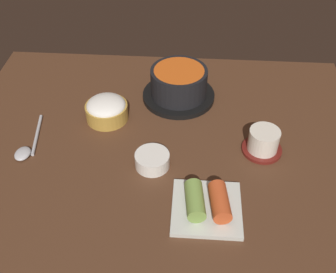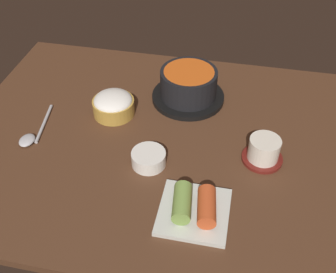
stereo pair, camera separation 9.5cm
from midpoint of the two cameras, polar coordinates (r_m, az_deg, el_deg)
dining_table at (r=99.55cm, az=-3.80°, el=-1.01°), size 100.00×76.00×2.00cm
stone_pot at (r=109.33cm, az=-0.99°, el=7.15°), size 19.49×19.49×8.75cm
rice_bowl at (r=104.95cm, az=-11.16°, el=3.67°), size 10.71×10.71×6.01cm
tea_cup_with_saucer at (r=95.48cm, az=10.41°, el=-0.83°), size 9.36×9.36×6.04cm
banchan_cup_center at (r=91.63cm, az=-5.19°, el=-3.39°), size 7.80×7.80×3.35cm
kimchi_plate at (r=83.01cm, az=2.16°, el=-9.61°), size 14.08×14.08×4.74cm
spoon at (r=102.98cm, az=-21.61°, el=-1.57°), size 4.44×16.49×1.35cm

